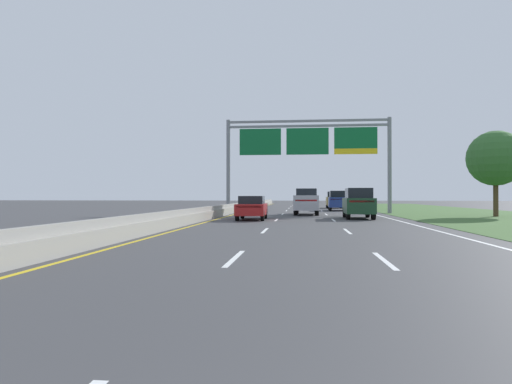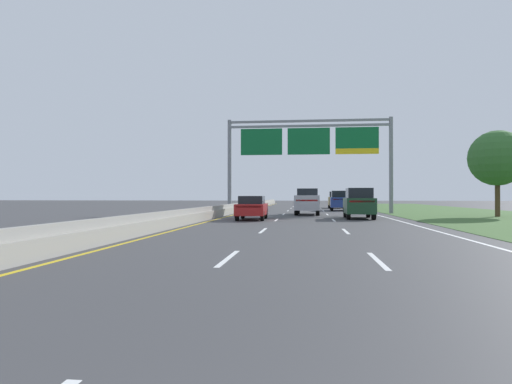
{
  "view_description": "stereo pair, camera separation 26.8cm",
  "coord_description": "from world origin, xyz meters",
  "px_view_note": "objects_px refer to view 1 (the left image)",
  "views": [
    {
      "loc": [
        -0.13,
        -0.66,
        1.58
      ],
      "look_at": [
        -3.17,
        28.26,
        1.83
      ],
      "focal_mm": 31.26,
      "sensor_mm": 36.0,
      "label": 1
    },
    {
      "loc": [
        0.13,
        -0.63,
        1.58
      ],
      "look_at": [
        -3.17,
        28.26,
        1.83
      ],
      "focal_mm": 31.26,
      "sensor_mm": 36.0,
      "label": 2
    }
  ],
  "objects_px": {
    "pickup_truck_silver": "(306,202)",
    "car_gold_right_lane_suv": "(334,200)",
    "roadside_tree_mid": "(496,158)",
    "car_red_left_lane_sedan": "(252,207)",
    "car_darkgreen_right_lane_suv": "(358,203)",
    "overhead_sign_gantry": "(307,146)",
    "car_blue_right_lane_suv": "(338,200)"
  },
  "relations": [
    {
      "from": "roadside_tree_mid",
      "to": "car_darkgreen_right_lane_suv",
      "type": "bearing_deg",
      "value": -160.8
    },
    {
      "from": "overhead_sign_gantry",
      "to": "car_gold_right_lane_suv",
      "type": "relative_size",
      "value": 3.18
    },
    {
      "from": "car_darkgreen_right_lane_suv",
      "to": "roadside_tree_mid",
      "type": "relative_size",
      "value": 0.73
    },
    {
      "from": "car_gold_right_lane_suv",
      "to": "car_blue_right_lane_suv",
      "type": "bearing_deg",
      "value": 179.7
    },
    {
      "from": "overhead_sign_gantry",
      "to": "pickup_truck_silver",
      "type": "distance_m",
      "value": 6.03
    },
    {
      "from": "overhead_sign_gantry",
      "to": "car_blue_right_lane_suv",
      "type": "distance_m",
      "value": 9.53
    },
    {
      "from": "car_red_left_lane_sedan",
      "to": "car_darkgreen_right_lane_suv",
      "type": "xyz_separation_m",
      "value": [
        7.2,
        2.26,
        0.28
      ]
    },
    {
      "from": "car_blue_right_lane_suv",
      "to": "roadside_tree_mid",
      "type": "height_order",
      "value": "roadside_tree_mid"
    },
    {
      "from": "car_darkgreen_right_lane_suv",
      "to": "car_blue_right_lane_suv",
      "type": "relative_size",
      "value": 1.0
    },
    {
      "from": "overhead_sign_gantry",
      "to": "car_blue_right_lane_suv",
      "type": "height_order",
      "value": "overhead_sign_gantry"
    },
    {
      "from": "car_gold_right_lane_suv",
      "to": "roadside_tree_mid",
      "type": "distance_m",
      "value": 24.98
    },
    {
      "from": "car_darkgreen_right_lane_suv",
      "to": "car_blue_right_lane_suv",
      "type": "bearing_deg",
      "value": 1.76
    },
    {
      "from": "car_blue_right_lane_suv",
      "to": "car_red_left_lane_sedan",
      "type": "bearing_deg",
      "value": 161.23
    },
    {
      "from": "car_blue_right_lane_suv",
      "to": "pickup_truck_silver",
      "type": "bearing_deg",
      "value": 163.74
    },
    {
      "from": "car_red_left_lane_sedan",
      "to": "roadside_tree_mid",
      "type": "relative_size",
      "value": 0.68
    },
    {
      "from": "car_red_left_lane_sedan",
      "to": "roadside_tree_mid",
      "type": "height_order",
      "value": "roadside_tree_mid"
    },
    {
      "from": "overhead_sign_gantry",
      "to": "car_darkgreen_right_lane_suv",
      "type": "distance_m",
      "value": 11.21
    },
    {
      "from": "car_darkgreen_right_lane_suv",
      "to": "car_gold_right_lane_suv",
      "type": "xyz_separation_m",
      "value": [
        0.12,
        26.12,
        0.0
      ]
    },
    {
      "from": "car_darkgreen_right_lane_suv",
      "to": "car_gold_right_lane_suv",
      "type": "bearing_deg",
      "value": 1.05
    },
    {
      "from": "pickup_truck_silver",
      "to": "car_red_left_lane_sedan",
      "type": "relative_size",
      "value": 1.22
    },
    {
      "from": "pickup_truck_silver",
      "to": "car_gold_right_lane_suv",
      "type": "relative_size",
      "value": 1.15
    },
    {
      "from": "car_darkgreen_right_lane_suv",
      "to": "car_blue_right_lane_suv",
      "type": "xyz_separation_m",
      "value": [
        -0.13,
        16.74,
        0.0
      ]
    },
    {
      "from": "pickup_truck_silver",
      "to": "roadside_tree_mid",
      "type": "height_order",
      "value": "roadside_tree_mid"
    },
    {
      "from": "car_red_left_lane_sedan",
      "to": "car_gold_right_lane_suv",
      "type": "distance_m",
      "value": 29.31
    },
    {
      "from": "car_darkgreen_right_lane_suv",
      "to": "overhead_sign_gantry",
      "type": "bearing_deg",
      "value": 21.33
    },
    {
      "from": "pickup_truck_silver",
      "to": "roadside_tree_mid",
      "type": "relative_size",
      "value": 0.84
    },
    {
      "from": "overhead_sign_gantry",
      "to": "car_red_left_lane_sedan",
      "type": "xyz_separation_m",
      "value": [
        -3.78,
        -11.65,
        -5.37
      ]
    },
    {
      "from": "car_gold_right_lane_suv",
      "to": "car_darkgreen_right_lane_suv",
      "type": "bearing_deg",
      "value": -179.03
    },
    {
      "from": "car_gold_right_lane_suv",
      "to": "car_red_left_lane_sedan",
      "type": "bearing_deg",
      "value": 166.76
    },
    {
      "from": "car_blue_right_lane_suv",
      "to": "car_darkgreen_right_lane_suv",
      "type": "bearing_deg",
      "value": -177.91
    },
    {
      "from": "pickup_truck_silver",
      "to": "car_darkgreen_right_lane_suv",
      "type": "distance_m",
      "value": 7.12
    },
    {
      "from": "car_red_left_lane_sedan",
      "to": "car_darkgreen_right_lane_suv",
      "type": "height_order",
      "value": "car_darkgreen_right_lane_suv"
    }
  ]
}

